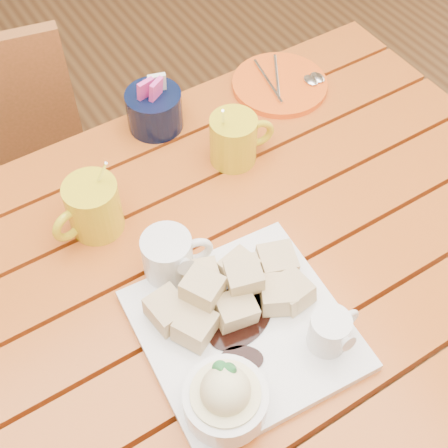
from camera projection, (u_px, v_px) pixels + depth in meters
ground at (221, 432)px, 1.58m from camera, size 5.00×5.00×0.00m
table at (220, 304)px, 1.07m from camera, size 1.20×0.79×0.75m
dessert_plate at (241, 336)px, 0.87m from camera, size 0.31×0.31×0.11m
coffee_mug_left at (92, 207)px, 0.99m from camera, size 0.12×0.09×0.15m
coffee_mug_right at (235, 139)px, 1.09m from camera, size 0.12×0.08×0.14m
cream_pitcher at (170, 257)px, 0.94m from camera, size 0.11×0.09×0.09m
sugar_caddy at (154, 109)px, 1.15m from camera, size 0.10×0.10×0.11m
orange_saucer at (281, 84)px, 1.24m from camera, size 0.19×0.19×0.02m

